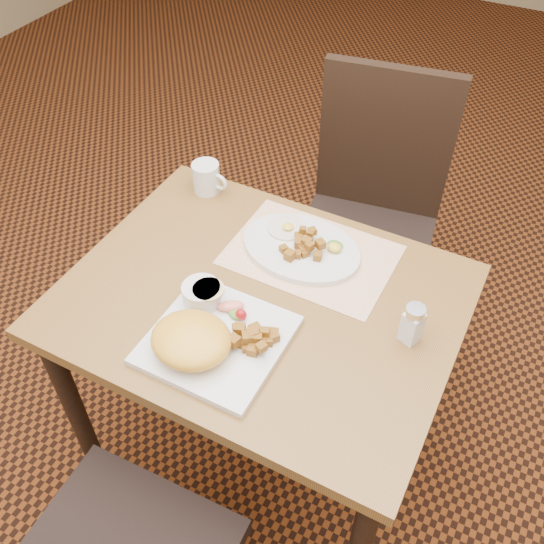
{
  "coord_description": "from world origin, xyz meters",
  "views": [
    {
      "loc": [
        0.46,
        -0.82,
        1.79
      ],
      "look_at": [
        0.02,
        0.02,
        0.82
      ],
      "focal_mm": 40.0,
      "sensor_mm": 36.0,
      "label": 1
    }
  ],
  "objects": [
    {
      "name": "garnish_ov",
      "position": [
        0.09,
        0.21,
        0.78
      ],
      "size": [
        0.04,
        0.04,
        0.02
      ],
      "color": "#387223",
      "rests_on": "plate_oval"
    },
    {
      "name": "chair_far",
      "position": [
        0.04,
        0.68,
        0.54
      ],
      "size": [
        0.48,
        0.49,
        0.97
      ],
      "rotation": [
        0.0,
        0.0,
        3.3
      ],
      "color": "black",
      "rests_on": "ground"
    },
    {
      "name": "placemat",
      "position": [
        0.05,
        0.18,
        0.75
      ],
      "size": [
        0.4,
        0.28,
        0.0
      ],
      "primitive_type": "cube",
      "rotation": [
        0.0,
        0.0,
        -0.01
      ],
      "color": "white",
      "rests_on": "table"
    },
    {
      "name": "plate_oval",
      "position": [
        0.02,
        0.18,
        0.76
      ],
      "size": [
        0.32,
        0.25,
        0.02
      ],
      "primitive_type": null,
      "rotation": [
        0.0,
        0.0,
        -0.07
      ],
      "color": "silver",
      "rests_on": "placemat"
    },
    {
      "name": "fried_egg",
      "position": [
        -0.04,
        0.22,
        0.77
      ],
      "size": [
        0.1,
        0.1,
        0.02
      ],
      "color": "white",
      "rests_on": "plate_oval"
    },
    {
      "name": "plate_square",
      "position": [
        -0.02,
        -0.16,
        0.76
      ],
      "size": [
        0.28,
        0.28,
        0.02
      ],
      "primitive_type": "cube",
      "rotation": [
        0.0,
        0.0,
        -0.0
      ],
      "color": "silver",
      "rests_on": "table"
    },
    {
      "name": "salt_shaker",
      "position": [
        0.34,
        0.04,
        0.8
      ],
      "size": [
        0.05,
        0.05,
        0.1
      ],
      "color": "white",
      "rests_on": "table"
    },
    {
      "name": "ramekin",
      "position": [
        -0.1,
        -0.09,
        0.79
      ],
      "size": [
        0.1,
        0.09,
        0.05
      ],
      "color": "silver",
      "rests_on": "plate_square"
    },
    {
      "name": "garnish_sq",
      "position": [
        -0.02,
        -0.08,
        0.78
      ],
      "size": [
        0.08,
        0.06,
        0.03
      ],
      "color": "#387223",
      "rests_on": "plate_square"
    },
    {
      "name": "hollandaise_mound",
      "position": [
        -0.05,
        -0.21,
        0.8
      ],
      "size": [
        0.18,
        0.16,
        0.06
      ],
      "color": "yellow",
      "rests_on": "plate_square"
    },
    {
      "name": "home_fries_sq",
      "position": [
        0.06,
        -0.14,
        0.78
      ],
      "size": [
        0.1,
        0.09,
        0.04
      ],
      "color": "#965F18",
      "rests_on": "plate_square"
    },
    {
      "name": "table",
      "position": [
        0.0,
        0.0,
        0.64
      ],
      "size": [
        0.9,
        0.7,
        0.75
      ],
      "color": "brown",
      "rests_on": "ground"
    },
    {
      "name": "coffee_mug",
      "position": [
        -0.32,
        0.28,
        0.79
      ],
      "size": [
        0.11,
        0.07,
        0.08
      ],
      "color": "silver",
      "rests_on": "table"
    },
    {
      "name": "home_fries_ov",
      "position": [
        0.03,
        0.17,
        0.78
      ],
      "size": [
        0.11,
        0.12,
        0.04
      ],
      "color": "#965F18",
      "rests_on": "plate_oval"
    },
    {
      "name": "ground",
      "position": [
        0.0,
        0.0,
        0.0
      ],
      "size": [
        8.0,
        8.0,
        0.0
      ],
      "primitive_type": "plane",
      "color": "black",
      "rests_on": "ground"
    }
  ]
}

